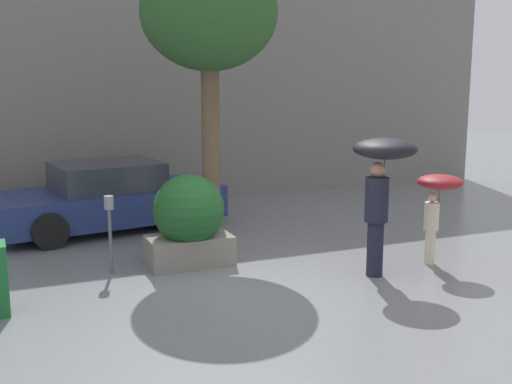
% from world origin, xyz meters
% --- Properties ---
extents(ground_plane, '(40.00, 40.00, 0.00)m').
position_xyz_m(ground_plane, '(0.00, 0.00, 0.00)').
color(ground_plane, slate).
extents(building_facade, '(18.00, 0.30, 6.00)m').
position_xyz_m(building_facade, '(0.00, 6.50, 3.00)').
color(building_facade, gray).
rests_on(building_facade, ground).
extents(planter_box, '(1.30, 1.10, 1.43)m').
position_xyz_m(planter_box, '(-0.59, 1.48, 0.72)').
color(planter_box, gray).
rests_on(planter_box, ground).
extents(person_adult, '(0.93, 0.93, 2.03)m').
position_xyz_m(person_adult, '(1.86, -0.07, 1.55)').
color(person_adult, '#1E1E2D').
rests_on(person_adult, ground).
extents(person_child, '(0.69, 0.69, 1.43)m').
position_xyz_m(person_child, '(2.93, -0.01, 1.12)').
color(person_child, beige).
rests_on(person_child, ground).
extents(parked_car_near, '(4.46, 2.45, 1.28)m').
position_xyz_m(parked_car_near, '(-1.33, 4.35, 0.59)').
color(parked_car_near, navy).
rests_on(parked_car_near, ground).
extents(street_tree, '(2.32, 2.32, 4.94)m').
position_xyz_m(street_tree, '(0.20, 2.72, 3.89)').
color(street_tree, brown).
rests_on(street_tree, ground).
extents(parking_meter, '(0.14, 0.14, 1.18)m').
position_xyz_m(parking_meter, '(-1.80, 1.53, 0.85)').
color(parking_meter, '#595B60').
rests_on(parking_meter, ground).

